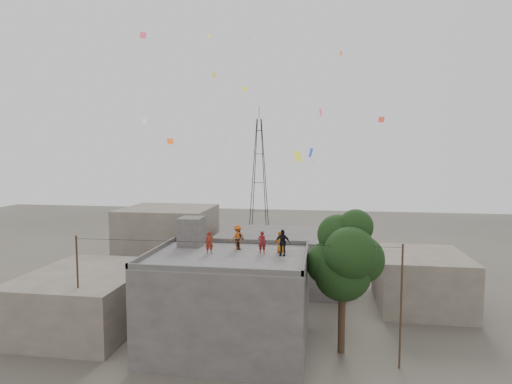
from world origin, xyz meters
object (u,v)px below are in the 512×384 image
at_px(tree, 345,258).
at_px(transmission_tower, 259,176).
at_px(person_dark_adult, 282,243).
at_px(person_red_adult, 262,242).
at_px(stair_head_box, 192,231).

height_order(tree, transmission_tower, transmission_tower).
bearing_deg(person_dark_adult, person_red_adult, 171.93).
relative_size(stair_head_box, transmission_tower, 0.10).
relative_size(tree, transmission_tower, 0.45).
bearing_deg(stair_head_box, person_dark_adult, -17.24).
relative_size(transmission_tower, person_dark_adult, 11.95).
xyz_separation_m(stair_head_box, tree, (10.57, -2.00, -1.00)).
bearing_deg(stair_head_box, tree, -10.74).
distance_m(person_red_adult, person_dark_adult, 1.43).
bearing_deg(person_dark_adult, transmission_tower, 109.09).
height_order(tree, person_red_adult, tree).
bearing_deg(tree, transmission_tower, 106.09).
relative_size(stair_head_box, person_red_adult, 1.37).
bearing_deg(transmission_tower, person_dark_adult, -79.33).
height_order(transmission_tower, person_red_adult, transmission_tower).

